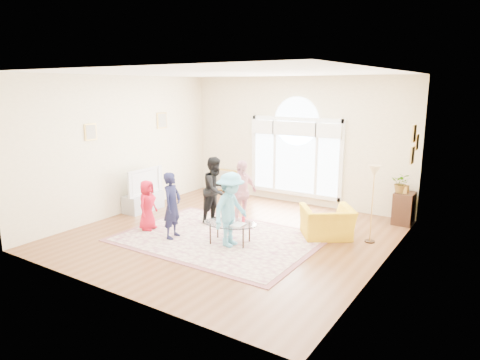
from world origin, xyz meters
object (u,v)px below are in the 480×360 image
Objects in this scene: area_rug at (219,238)px; armchair at (327,222)px; tv_console at (143,202)px; television at (142,181)px; coffee_table at (230,224)px.

armchair is at bearing 34.52° from area_rug.
tv_console is 0.92× the size of television.
television reaches higher than coffee_table.
television reaches higher than armchair.
television is 4.52m from armchair.
tv_console is 3.13m from coffee_table.
coffee_table reaches higher than tv_console.
tv_console is 0.86× the size of coffee_table.
armchair reaches higher than area_rug.
television reaches higher than tv_console.
armchair is (1.42, 1.33, -0.09)m from coffee_table.
tv_console is 4.50m from armchair.
tv_console is at bearing -28.94° from armchair.
area_rug is 3.10× the size of coffee_table.
coffee_table is 1.95m from armchair.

